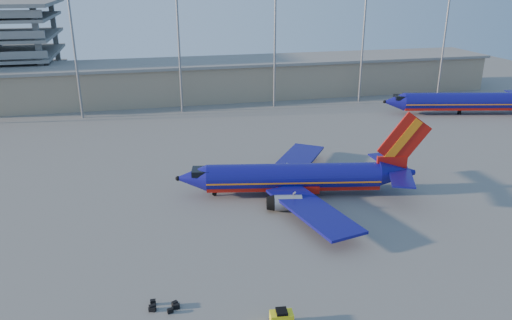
% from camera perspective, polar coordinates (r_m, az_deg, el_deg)
% --- Properties ---
extents(ground, '(220.00, 220.00, 0.00)m').
position_cam_1_polar(ground, '(64.16, 0.02, -4.40)').
color(ground, slate).
rests_on(ground, ground).
extents(terminal_building, '(122.00, 16.00, 8.50)m').
position_cam_1_polar(terminal_building, '(119.23, -1.79, 9.41)').
color(terminal_building, gray).
rests_on(terminal_building, ground).
extents(light_mast_row, '(101.60, 1.60, 28.65)m').
position_cam_1_polar(light_mast_row, '(104.77, -3.27, 15.19)').
color(light_mast_row, gray).
rests_on(light_mast_row, ground).
extents(aircraft_main, '(32.18, 30.67, 10.99)m').
position_cam_1_polar(aircraft_main, '(64.66, 4.93, -2.01)').
color(aircraft_main, navy).
rests_on(aircraft_main, ground).
extents(aircraft_second, '(33.95, 14.87, 11.64)m').
position_cam_1_polar(aircraft_second, '(111.47, 22.78, 6.20)').
color(aircraft_second, navy).
rests_on(aircraft_second, ground).
extents(baggage_tug, '(2.00, 1.33, 1.36)m').
position_cam_1_polar(baggage_tug, '(42.64, 2.94, -17.47)').
color(baggage_tug, yellow).
rests_on(baggage_tug, ground).
extents(luggage_pile, '(2.64, 1.84, 0.52)m').
position_cam_1_polar(luggage_pile, '(45.18, -10.62, -16.14)').
color(luggage_pile, black).
rests_on(luggage_pile, ground).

